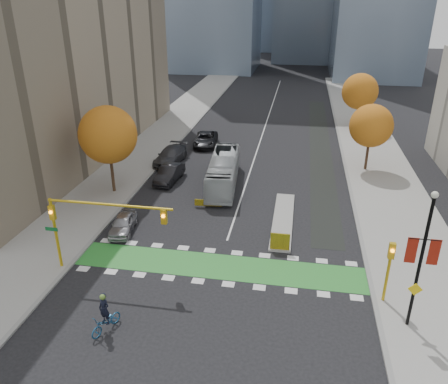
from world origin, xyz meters
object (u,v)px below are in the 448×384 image
at_px(parked_car_b, 169,174).
at_px(traffic_signal_east, 389,264).
at_px(parked_car_d, 206,139).
at_px(tree_east_far, 360,92).
at_px(tree_east_near, 371,126).
at_px(banner_lamppost, 422,256).
at_px(bus, 223,171).
at_px(tree_west, 108,135).
at_px(parked_car_c, 170,156).
at_px(parked_car_a, 123,224).
at_px(cyclist, 106,319).
at_px(hazard_board, 280,241).
at_px(traffic_signal_west, 90,218).

bearing_deg(parked_car_b, traffic_signal_east, -37.22).
bearing_deg(parked_car_d, tree_east_far, 24.13).
height_order(traffic_signal_east, parked_car_d, traffic_signal_east).
height_order(tree_east_near, traffic_signal_east, tree_east_near).
height_order(tree_east_near, tree_east_far, tree_east_far).
bearing_deg(parked_car_b, parked_car_d, 88.85).
relative_size(banner_lamppost, bus, 0.78).
height_order(tree_west, parked_car_c, tree_west).
bearing_deg(banner_lamppost, parked_car_a, 159.20).
distance_m(banner_lamppost, bus, 22.73).
bearing_deg(traffic_signal_east, parked_car_c, 132.77).
bearing_deg(traffic_signal_east, parked_car_b, 138.50).
bearing_deg(cyclist, tree_east_near, 80.31).
relative_size(hazard_board, cyclist, 0.58).
height_order(tree_west, parked_car_b, tree_west).
height_order(hazard_board, parked_car_a, hazard_board).
xyz_separation_m(traffic_signal_east, parked_car_b, (-18.13, 16.04, -1.93)).
height_order(traffic_signal_west, bus, traffic_signal_west).
bearing_deg(parked_car_d, banner_lamppost, -64.02).
bearing_deg(tree_east_near, hazard_board, -114.20).
relative_size(traffic_signal_west, parked_car_a, 2.09).
height_order(tree_west, traffic_signal_west, tree_west).
height_order(cyclist, bus, bus).
distance_m(tree_west, parked_car_d, 17.03).
bearing_deg(parked_car_d, parked_car_b, -100.51).
distance_m(traffic_signal_west, traffic_signal_east, 18.48).
bearing_deg(hazard_board, bus, 118.70).
xyz_separation_m(bus, parked_car_b, (-5.49, 0.12, -0.67)).
bearing_deg(parked_car_b, tree_east_far, 52.43).
height_order(banner_lamppost, parked_car_b, banner_lamppost).
distance_m(traffic_signal_east, parked_car_b, 24.28).
relative_size(traffic_signal_west, cyclist, 3.51).
bearing_deg(parked_car_d, traffic_signal_east, -63.71).
distance_m(tree_west, parked_car_a, 9.34).
relative_size(banner_lamppost, parked_car_c, 1.40).
height_order(parked_car_b, parked_car_c, parked_car_c).
relative_size(parked_car_b, parked_car_c, 0.83).
distance_m(traffic_signal_east, banner_lamppost, 2.92).
distance_m(tree_east_near, bus, 15.96).
height_order(hazard_board, traffic_signal_west, traffic_signal_west).
relative_size(tree_east_near, parked_car_a, 1.74).
distance_m(tree_east_near, tree_east_far, 16.01).
bearing_deg(tree_west, hazard_board, -25.99).
xyz_separation_m(hazard_board, tree_west, (-16.00, 7.80, 4.82)).
xyz_separation_m(parked_car_a, parked_car_c, (-0.75, 15.58, 0.16)).
relative_size(tree_east_far, parked_car_c, 1.30).
height_order(hazard_board, parked_car_d, parked_car_d).
bearing_deg(parked_car_d, traffic_signal_west, -98.01).
relative_size(traffic_signal_east, bus, 0.39).
height_order(tree_east_far, parked_car_c, tree_east_far).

